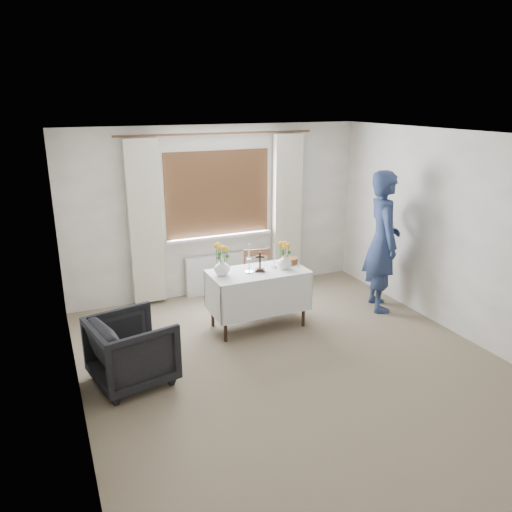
{
  "coord_description": "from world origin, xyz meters",
  "views": [
    {
      "loc": [
        -2.38,
        -4.35,
        2.86
      ],
      "look_at": [
        -0.09,
        0.89,
        1.03
      ],
      "focal_mm": 35.0,
      "sensor_mm": 36.0,
      "label": 1
    }
  ],
  "objects_px": {
    "wooden_cross": "(260,262)",
    "armchair": "(132,350)",
    "person": "(382,241)",
    "flower_vase_left": "(222,267)",
    "flower_vase_right": "(285,262)",
    "wooden_chair": "(259,282)",
    "altar_table": "(258,299)"
  },
  "relations": [
    {
      "from": "altar_table",
      "to": "armchair",
      "type": "relative_size",
      "value": 1.57
    },
    {
      "from": "altar_table",
      "to": "flower_vase_left",
      "type": "relative_size",
      "value": 5.88
    },
    {
      "from": "wooden_cross",
      "to": "flower_vase_left",
      "type": "xyz_separation_m",
      "value": [
        -0.48,
        0.07,
        -0.02
      ]
    },
    {
      "from": "wooden_chair",
      "to": "person",
      "type": "height_order",
      "value": "person"
    },
    {
      "from": "armchair",
      "to": "flower_vase_left",
      "type": "distance_m",
      "value": 1.55
    },
    {
      "from": "person",
      "to": "flower_vase_right",
      "type": "bearing_deg",
      "value": 107.29
    },
    {
      "from": "armchair",
      "to": "flower_vase_right",
      "type": "relative_size",
      "value": 4.17
    },
    {
      "from": "person",
      "to": "armchair",
      "type": "bearing_deg",
      "value": 119.12
    },
    {
      "from": "altar_table",
      "to": "armchair",
      "type": "bearing_deg",
      "value": -158.24
    },
    {
      "from": "wooden_cross",
      "to": "armchair",
      "type": "bearing_deg",
      "value": -135.81
    },
    {
      "from": "person",
      "to": "flower_vase_left",
      "type": "height_order",
      "value": "person"
    },
    {
      "from": "armchair",
      "to": "wooden_cross",
      "type": "distance_m",
      "value": 1.95
    },
    {
      "from": "armchair",
      "to": "person",
      "type": "relative_size",
      "value": 0.41
    },
    {
      "from": "armchair",
      "to": "wooden_cross",
      "type": "xyz_separation_m",
      "value": [
        1.75,
        0.67,
        0.53
      ]
    },
    {
      "from": "wooden_chair",
      "to": "flower_vase_left",
      "type": "relative_size",
      "value": 4.11
    },
    {
      "from": "wooden_chair",
      "to": "wooden_cross",
      "type": "distance_m",
      "value": 0.67
    },
    {
      "from": "altar_table",
      "to": "person",
      "type": "distance_m",
      "value": 1.91
    },
    {
      "from": "person",
      "to": "flower_vase_left",
      "type": "xyz_separation_m",
      "value": [
        -2.28,
        0.17,
        -0.11
      ]
    },
    {
      "from": "wooden_cross",
      "to": "flower_vase_right",
      "type": "xyz_separation_m",
      "value": [
        0.33,
        -0.03,
        -0.03
      ]
    },
    {
      "from": "wooden_chair",
      "to": "person",
      "type": "xyz_separation_m",
      "value": [
        1.61,
        -0.54,
        0.54
      ]
    },
    {
      "from": "armchair",
      "to": "flower_vase_left",
      "type": "bearing_deg",
      "value": -71.75
    },
    {
      "from": "wooden_cross",
      "to": "flower_vase_right",
      "type": "bearing_deg",
      "value": 18.96
    },
    {
      "from": "altar_table",
      "to": "wooden_cross",
      "type": "bearing_deg",
      "value": -61.02
    },
    {
      "from": "altar_table",
      "to": "wooden_cross",
      "type": "xyz_separation_m",
      "value": [
        0.01,
        -0.03,
        0.51
      ]
    },
    {
      "from": "armchair",
      "to": "flower_vase_left",
      "type": "height_order",
      "value": "flower_vase_left"
    },
    {
      "from": "armchair",
      "to": "person",
      "type": "height_order",
      "value": "person"
    },
    {
      "from": "armchair",
      "to": "flower_vase_right",
      "type": "xyz_separation_m",
      "value": [
        2.08,
        0.64,
        0.5
      ]
    },
    {
      "from": "wooden_chair",
      "to": "flower_vase_right",
      "type": "height_order",
      "value": "flower_vase_right"
    },
    {
      "from": "flower_vase_right",
      "to": "flower_vase_left",
      "type": "bearing_deg",
      "value": 173.2
    },
    {
      "from": "altar_table",
      "to": "wooden_cross",
      "type": "relative_size",
      "value": 4.79
    },
    {
      "from": "flower_vase_left",
      "to": "armchair",
      "type": "bearing_deg",
      "value": -149.82
    },
    {
      "from": "flower_vase_left",
      "to": "flower_vase_right",
      "type": "relative_size",
      "value": 1.11
    }
  ]
}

